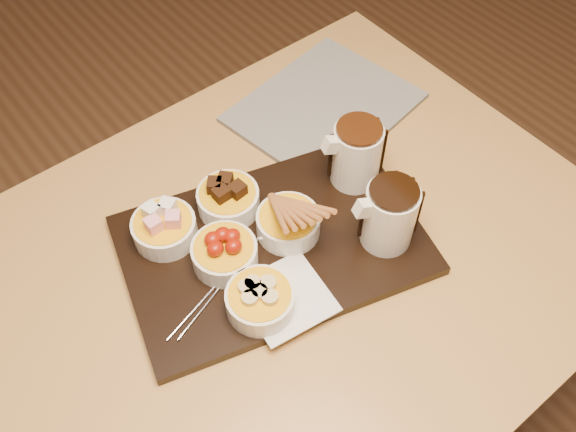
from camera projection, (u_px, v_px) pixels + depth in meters
dining_table at (244, 318)px, 1.05m from camera, size 1.20×0.80×0.75m
serving_board at (273, 245)px, 1.01m from camera, size 0.52×0.41×0.02m
napkin at (286, 297)px, 0.94m from camera, size 0.13×0.13×0.00m
bowl_marshmallows at (165, 229)px, 0.99m from camera, size 0.10×0.10×0.04m
bowl_cake at (228, 200)px, 1.02m from camera, size 0.10×0.10×0.04m
bowl_strawberries at (225, 254)px, 0.96m from camera, size 0.10×0.10×0.04m
bowl_biscotti at (288, 224)px, 1.00m from camera, size 0.10×0.10×0.04m
bowl_bananas at (260, 301)px, 0.91m from camera, size 0.10×0.10×0.04m
pitcher_dark_chocolate at (389, 216)px, 0.96m from camera, size 0.10×0.10×0.11m
pitcher_milk_chocolate at (356, 155)px, 1.03m from camera, size 0.10×0.10×0.11m
fondue_skewers at (225, 275)px, 0.96m from camera, size 0.10×0.26×0.01m
newspaper at (324, 107)px, 1.20m from camera, size 0.35×0.30×0.01m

